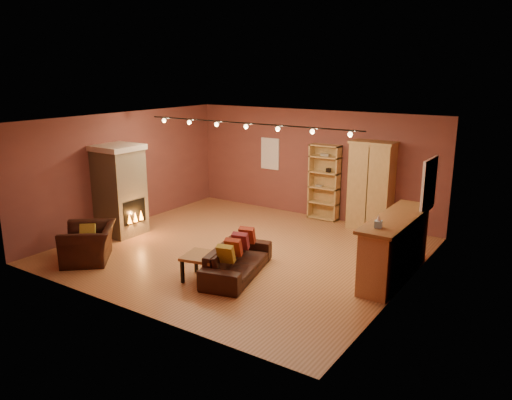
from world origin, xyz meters
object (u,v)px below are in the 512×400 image
Objects in this scene: bar_counter at (395,247)px; coffee_table at (202,259)px; loveseat at (237,255)px; fireplace at (120,190)px; bookcase at (325,182)px; armoire at (371,186)px; armchair at (88,237)px.

bar_counter is 3.28× the size of coffee_table.
coffee_table is at bearing 128.39° from loveseat.
fireplace is 3.83m from loveseat.
bookcase is at bearing 88.25° from coffee_table.
armoire is 2.84× the size of coffee_table.
fireplace is 0.85× the size of bar_counter.
fireplace is 1.08× the size of bookcase.
bar_counter reaches higher than loveseat.
armoire is at bearing 101.24° from armchair.
armoire is 4.27m from loveseat.
bar_counter is 6.04m from armchair.
loveseat is (-1.04, -4.09, -0.69)m from armoire.
bookcase is (3.47, 3.75, -0.07)m from fireplace.
fireplace reaches higher than coffee_table.
coffee_table is at bearing -107.38° from armoire.
bar_counter reaches higher than armchair.
armoire reaches higher than bookcase.
fireplace is at bearing -143.15° from armoire.
bar_counter is at bearing 9.28° from fireplace.
coffee_table is (2.53, 0.53, -0.08)m from armchair.
fireplace is at bearing 165.39° from armchair.
loveseat is at bearing -86.43° from bookcase.
armchair is 2.59m from coffee_table.
armoire reaches higher than armchair.
armoire reaches higher than bar_counter.
loveseat is at bearing -148.60° from bar_counter.
bookcase is 0.78× the size of bar_counter.
armoire is at bearing 119.88° from bar_counter.
bookcase reaches higher than loveseat.
armoire is at bearing 36.85° from fireplace.
fireplace reaches higher than armchair.
armchair is (-2.68, -5.33, -0.50)m from bookcase.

